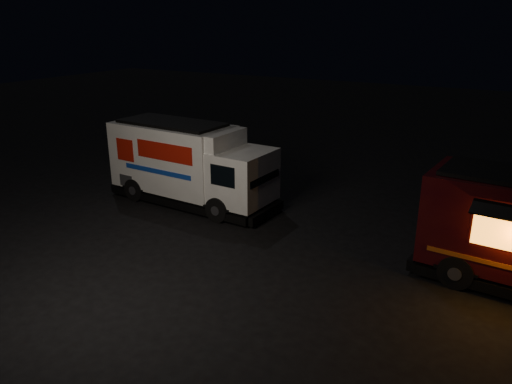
{
  "coord_description": "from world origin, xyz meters",
  "views": [
    {
      "loc": [
        7.17,
        -10.32,
        6.2
      ],
      "look_at": [
        0.24,
        2.0,
        1.26
      ],
      "focal_mm": 35.0,
      "sensor_mm": 36.0,
      "label": 1
    }
  ],
  "objects": [
    {
      "name": "ground",
      "position": [
        0.0,
        0.0,
        0.0
      ],
      "size": [
        80.0,
        80.0,
        0.0
      ],
      "primitive_type": "plane",
      "color": "black",
      "rests_on": "ground"
    },
    {
      "name": "white_truck",
      "position": [
        -2.91,
        3.08,
        1.41
      ],
      "size": [
        6.35,
        2.46,
        2.83
      ],
      "primitive_type": null,
      "rotation": [
        0.0,
        0.0,
        -0.05
      ],
      "color": "white",
      "rests_on": "ground"
    }
  ]
}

